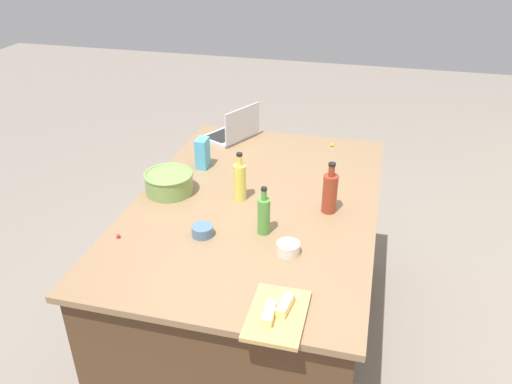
{
  "coord_description": "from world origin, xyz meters",
  "views": [
    {
      "loc": [
        2.11,
        0.53,
        2.17
      ],
      "look_at": [
        0.0,
        0.0,
        0.95
      ],
      "focal_mm": 35.72,
      "sensor_mm": 36.0,
      "label": 1
    }
  ],
  "objects_px": {
    "bottle_oil": "(240,181)",
    "butter_stick_left": "(269,313)",
    "bottle_olive": "(264,215)",
    "laptop": "(234,131)",
    "butter_stick_right": "(285,305)",
    "bottle_soy": "(330,192)",
    "ramekin_medium": "(202,231)",
    "mixing_bowl_large": "(169,182)",
    "candy_bag": "(202,153)",
    "cutting_board": "(277,315)",
    "ramekin_small": "(288,248)"
  },
  "relations": [
    {
      "from": "bottle_olive",
      "to": "butter_stick_left",
      "type": "relative_size",
      "value": 2.08
    },
    {
      "from": "bottle_soy",
      "to": "cutting_board",
      "type": "relative_size",
      "value": 0.87
    },
    {
      "from": "bottle_soy",
      "to": "laptop",
      "type": "bearing_deg",
      "value": -136.84
    },
    {
      "from": "laptop",
      "to": "bottle_oil",
      "type": "relative_size",
      "value": 1.5
    },
    {
      "from": "laptop",
      "to": "cutting_board",
      "type": "height_order",
      "value": "laptop"
    },
    {
      "from": "bottle_oil",
      "to": "butter_stick_left",
      "type": "xyz_separation_m",
      "value": [
        0.81,
        0.33,
        -0.06
      ]
    },
    {
      "from": "mixing_bowl_large",
      "to": "cutting_board",
      "type": "distance_m",
      "value": 1.05
    },
    {
      "from": "bottle_olive",
      "to": "butter_stick_right",
      "type": "xyz_separation_m",
      "value": [
        0.49,
        0.19,
        -0.06
      ]
    },
    {
      "from": "cutting_board",
      "to": "candy_bag",
      "type": "relative_size",
      "value": 1.73
    },
    {
      "from": "bottle_soy",
      "to": "ramekin_small",
      "type": "distance_m",
      "value": 0.41
    },
    {
      "from": "ramekin_small",
      "to": "ramekin_medium",
      "type": "relative_size",
      "value": 1.04
    },
    {
      "from": "laptop",
      "to": "butter_stick_right",
      "type": "bearing_deg",
      "value": 22.92
    },
    {
      "from": "mixing_bowl_large",
      "to": "bottle_soy",
      "type": "relative_size",
      "value": 0.98
    },
    {
      "from": "laptop",
      "to": "candy_bag",
      "type": "distance_m",
      "value": 0.44
    },
    {
      "from": "bottle_oil",
      "to": "butter_stick_left",
      "type": "height_order",
      "value": "bottle_oil"
    },
    {
      "from": "mixing_bowl_large",
      "to": "ramekin_small",
      "type": "bearing_deg",
      "value": 61.66
    },
    {
      "from": "bottle_oil",
      "to": "ramekin_medium",
      "type": "bearing_deg",
      "value": -11.69
    },
    {
      "from": "laptop",
      "to": "butter_stick_left",
      "type": "bearing_deg",
      "value": 20.73
    },
    {
      "from": "mixing_bowl_large",
      "to": "ramekin_medium",
      "type": "xyz_separation_m",
      "value": [
        0.33,
        0.29,
        -0.03
      ]
    },
    {
      "from": "bottle_oil",
      "to": "cutting_board",
      "type": "distance_m",
      "value": 0.86
    },
    {
      "from": "bottle_soy",
      "to": "mixing_bowl_large",
      "type": "bearing_deg",
      "value": -89.27
    },
    {
      "from": "bottle_olive",
      "to": "butter_stick_left",
      "type": "height_order",
      "value": "bottle_olive"
    },
    {
      "from": "cutting_board",
      "to": "butter_stick_left",
      "type": "xyz_separation_m",
      "value": [
        0.03,
        -0.02,
        0.03
      ]
    },
    {
      "from": "butter_stick_left",
      "to": "ramekin_small",
      "type": "xyz_separation_m",
      "value": [
        -0.41,
        -0.01,
        -0.01
      ]
    },
    {
      "from": "mixing_bowl_large",
      "to": "candy_bag",
      "type": "xyz_separation_m",
      "value": [
        -0.31,
        0.07,
        0.03
      ]
    },
    {
      "from": "bottle_soy",
      "to": "bottle_olive",
      "type": "bearing_deg",
      "value": -45.44
    },
    {
      "from": "bottle_soy",
      "to": "ramekin_small",
      "type": "height_order",
      "value": "bottle_soy"
    },
    {
      "from": "bottle_olive",
      "to": "ramekin_small",
      "type": "bearing_deg",
      "value": 47.1
    },
    {
      "from": "mixing_bowl_large",
      "to": "butter_stick_left",
      "type": "bearing_deg",
      "value": 41.77
    },
    {
      "from": "cutting_board",
      "to": "bottle_soy",
      "type": "bearing_deg",
      "value": 173.51
    },
    {
      "from": "bottle_olive",
      "to": "ramekin_small",
      "type": "xyz_separation_m",
      "value": [
        0.13,
        0.14,
        -0.07
      ]
    },
    {
      "from": "bottle_olive",
      "to": "ramekin_medium",
      "type": "bearing_deg",
      "value": -71.17
    },
    {
      "from": "bottle_soy",
      "to": "ramekin_medium",
      "type": "relative_size",
      "value": 2.69
    },
    {
      "from": "bottle_olive",
      "to": "candy_bag",
      "type": "height_order",
      "value": "bottle_olive"
    },
    {
      "from": "bottle_soy",
      "to": "cutting_board",
      "type": "height_order",
      "value": "bottle_soy"
    },
    {
      "from": "bottle_oil",
      "to": "ramekin_medium",
      "type": "height_order",
      "value": "bottle_oil"
    },
    {
      "from": "ramekin_small",
      "to": "candy_bag",
      "type": "bearing_deg",
      "value": -137.95
    },
    {
      "from": "butter_stick_left",
      "to": "ramekin_medium",
      "type": "xyz_separation_m",
      "value": [
        -0.45,
        -0.41,
        -0.01
      ]
    },
    {
      "from": "mixing_bowl_large",
      "to": "candy_bag",
      "type": "bearing_deg",
      "value": 167.39
    },
    {
      "from": "bottle_oil",
      "to": "ramekin_medium",
      "type": "relative_size",
      "value": 2.63
    },
    {
      "from": "mixing_bowl_large",
      "to": "candy_bag",
      "type": "distance_m",
      "value": 0.32
    },
    {
      "from": "bottle_soy",
      "to": "candy_bag",
      "type": "height_order",
      "value": "bottle_soy"
    },
    {
      "from": "butter_stick_left",
      "to": "ramekin_small",
      "type": "relative_size",
      "value": 1.12
    },
    {
      "from": "bottle_olive",
      "to": "ramekin_small",
      "type": "relative_size",
      "value": 2.33
    },
    {
      "from": "laptop",
      "to": "butter_stick_right",
      "type": "xyz_separation_m",
      "value": [
        1.47,
        0.62,
        -0.01
      ]
    },
    {
      "from": "ramekin_small",
      "to": "candy_bag",
      "type": "xyz_separation_m",
      "value": [
        -0.68,
        -0.62,
        0.06
      ]
    },
    {
      "from": "butter_stick_left",
      "to": "candy_bag",
      "type": "distance_m",
      "value": 1.27
    },
    {
      "from": "laptop",
      "to": "ramekin_medium",
      "type": "bearing_deg",
      "value": 9.09
    },
    {
      "from": "butter_stick_right",
      "to": "ramekin_medium",
      "type": "distance_m",
      "value": 0.6
    },
    {
      "from": "cutting_board",
      "to": "ramekin_medium",
      "type": "distance_m",
      "value": 0.6
    }
  ]
}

